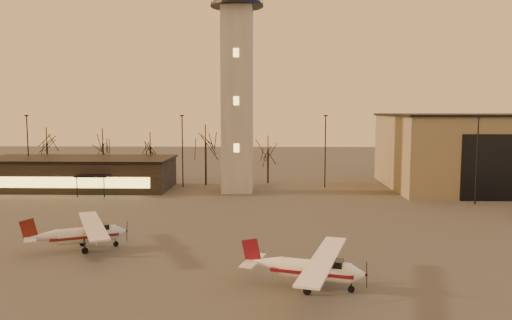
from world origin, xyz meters
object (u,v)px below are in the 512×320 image
Objects in this scene: cessna_rear at (89,237)px; terminal at (79,173)px; cessna_front at (318,273)px; control_tower at (237,67)px; hangar at (500,151)px.

terminal is at bearing 87.27° from cessna_rear.
cessna_front is 1.04× the size of cessna_rear.
cessna_front is 18.93m from cessna_rear.
terminal is at bearing 143.53° from cessna_front.
control_tower is 1.07× the size of hangar.
control_tower is 33.17m from cessna_rear.
control_tower is 39.70m from cessna_front.
hangar is 1.20× the size of terminal.
cessna_rear is (-45.87, -31.68, -4.18)m from hangar.
cessna_rear is (-17.07, 8.19, 0.00)m from cessna_front.
hangar is at bearing 1.97° from terminal.
hangar is 55.90m from cessna_rear.
control_tower is 3.17× the size of cessna_front.
cessna_front is at bearing -125.84° from hangar.
cessna_rear is at bearing 170.26° from cessna_front.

